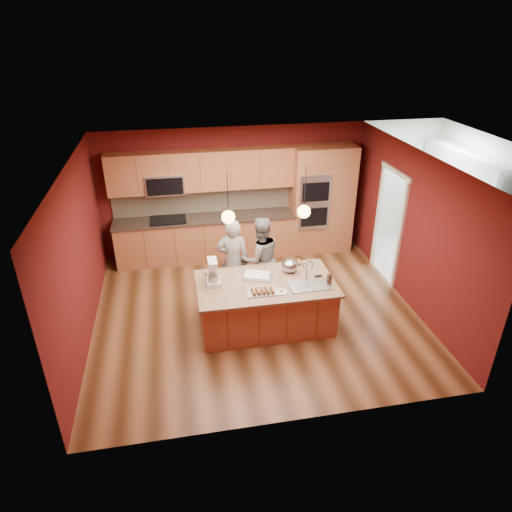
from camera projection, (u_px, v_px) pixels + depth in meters
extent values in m
plane|color=#452612|center=(256.00, 311.00, 8.03)|extent=(5.50, 5.50, 0.00)
plane|color=white|center=(256.00, 161.00, 6.78)|extent=(5.50, 5.50, 0.00)
plane|color=#551212|center=(234.00, 192.00, 9.58)|extent=(5.50, 0.00, 5.50)
plane|color=#551212|center=(296.00, 336.00, 5.23)|extent=(5.50, 0.00, 5.50)
plane|color=#551212|center=(79.00, 257.00, 6.95)|extent=(0.00, 5.00, 5.00)
plane|color=#551212|center=(412.00, 230.00, 7.86)|extent=(0.00, 5.00, 5.00)
cube|color=#9C593D|center=(206.00, 239.00, 9.63)|extent=(3.70, 0.60, 0.90)
cube|color=#30271D|center=(205.00, 219.00, 9.41)|extent=(3.74, 0.64, 0.04)
cube|color=#C2B58F|center=(203.00, 200.00, 9.52)|extent=(3.70, 0.03, 0.56)
cube|color=#9C593D|center=(202.00, 170.00, 9.06)|extent=(3.70, 0.36, 0.80)
cube|color=black|center=(168.00, 220.00, 9.26)|extent=(0.72, 0.52, 0.03)
cube|color=#B0B4B8|center=(165.00, 183.00, 9.02)|extent=(0.76, 0.40, 0.40)
cube|color=#9C593D|center=(310.00, 200.00, 9.68)|extent=(0.80, 0.60, 2.30)
cube|color=#B0B4B8|center=(315.00, 203.00, 9.39)|extent=(0.66, 0.04, 1.20)
cube|color=#9C593D|center=(339.00, 198.00, 9.78)|extent=(0.50, 0.60, 2.30)
plane|color=silver|center=(414.00, 261.00, 9.68)|extent=(2.60, 2.60, 0.00)
plane|color=silver|center=(466.00, 199.00, 9.20)|extent=(0.00, 2.70, 2.70)
cube|color=silver|center=(463.00, 170.00, 8.89)|extent=(0.35, 2.40, 0.75)
cylinder|color=black|center=(228.00, 194.00, 6.51)|extent=(0.01, 0.01, 0.70)
sphere|color=#FF9E4D|center=(228.00, 217.00, 6.67)|extent=(0.20, 0.20, 0.20)
cylinder|color=black|center=(305.00, 189.00, 6.70)|extent=(0.01, 0.01, 0.70)
sphere|color=#FF9E4D|center=(304.00, 212.00, 6.86)|extent=(0.20, 0.20, 0.20)
cube|color=#9C593D|center=(266.00, 305.00, 7.52)|extent=(2.12, 1.15, 0.78)
cube|color=tan|center=(266.00, 284.00, 7.33)|extent=(2.22, 1.25, 0.04)
cube|color=#B0B4B8|center=(309.00, 290.00, 7.27)|extent=(0.64, 0.37, 0.18)
imported|color=black|center=(233.00, 261.00, 8.02)|extent=(0.64, 0.49, 1.58)
imported|color=slate|center=(260.00, 259.00, 8.11)|extent=(0.86, 0.72, 1.57)
cube|color=silver|center=(213.00, 282.00, 7.27)|extent=(0.22, 0.28, 0.07)
cube|color=silver|center=(212.00, 269.00, 7.29)|extent=(0.11, 0.09, 0.28)
cube|color=silver|center=(212.00, 263.00, 7.14)|extent=(0.14, 0.28, 0.11)
cylinder|color=#ACADB2|center=(214.00, 279.00, 7.20)|extent=(0.16, 0.16, 0.15)
cube|color=silver|center=(257.00, 276.00, 7.48)|extent=(0.56, 0.48, 0.03)
cube|color=silver|center=(257.00, 275.00, 7.47)|extent=(0.48, 0.41, 0.02)
cube|color=#B0B4B8|center=(262.00, 291.00, 7.07)|extent=(0.48, 0.35, 0.02)
ellipsoid|color=#ACADB2|center=(290.00, 266.00, 7.59)|extent=(0.27, 0.27, 0.23)
cylinder|color=silver|center=(281.00, 292.00, 7.05)|extent=(0.20, 0.20, 0.01)
cylinder|color=#371D13|center=(329.00, 279.00, 7.26)|extent=(0.08, 0.08, 0.16)
cube|color=black|center=(318.00, 276.00, 7.49)|extent=(0.13, 0.08, 0.01)
cube|color=silver|center=(449.00, 246.00, 9.30)|extent=(0.64, 0.66, 0.90)
cube|color=silver|center=(433.00, 232.00, 9.82)|extent=(0.78, 0.79, 0.99)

